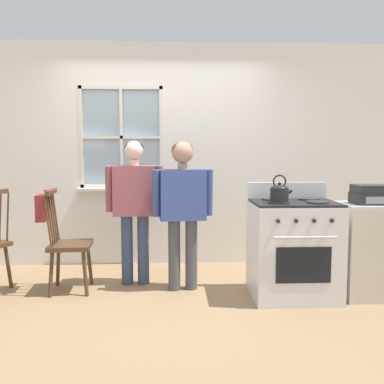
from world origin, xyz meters
TOP-DOWN VIEW (x-y plane):
  - ground_plane at (0.00, 0.00)m, footprint 16.00×16.00m
  - wall_back at (0.03, 1.40)m, footprint 6.40×0.16m
  - chair_by_window at (-0.93, 0.36)m, footprint 0.43×0.44m
  - person_elderly_left at (-0.28, 0.55)m, footprint 0.59×0.23m
  - person_teen_center at (0.22, 0.35)m, footprint 0.61×0.25m
  - stove at (1.27, 0.09)m, footprint 0.80×0.68m
  - kettle at (1.09, -0.05)m, footprint 0.21×0.17m
  - potted_plant at (-0.48, 1.31)m, footprint 0.16×0.16m
  - handbag at (-1.16, 0.34)m, footprint 0.20×0.23m
  - side_counter at (2.00, 0.08)m, footprint 0.55×0.50m
  - stereo at (2.00, 0.06)m, footprint 0.34×0.29m

SIDE VIEW (x-z plane):
  - ground_plane at x=0.00m, z-range 0.00..0.00m
  - side_counter at x=2.00m, z-range 0.00..0.90m
  - chair_by_window at x=-0.93m, z-range -0.05..0.98m
  - stove at x=1.27m, z-range -0.07..1.01m
  - handbag at x=-1.16m, z-range 0.70..1.00m
  - person_elderly_left at x=-0.28m, z-range 0.16..1.66m
  - person_teen_center at x=0.22m, z-range 0.17..1.66m
  - stereo at x=2.00m, z-range 0.90..1.08m
  - potted_plant at x=-0.48m, z-range 0.90..1.12m
  - kettle at x=1.09m, z-range 0.90..1.15m
  - wall_back at x=0.03m, z-range -0.01..2.69m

